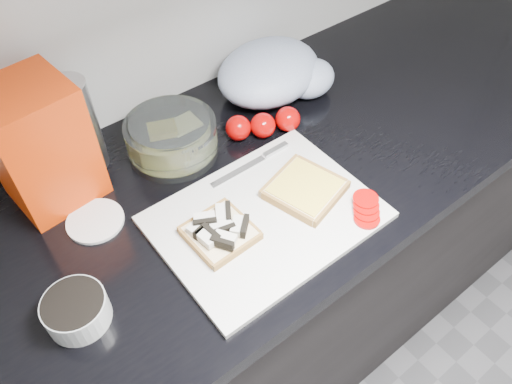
% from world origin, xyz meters
% --- Properties ---
extents(base_cabinet, '(3.50, 0.60, 0.86)m').
position_xyz_m(base_cabinet, '(0.00, 1.20, 0.43)').
color(base_cabinet, black).
rests_on(base_cabinet, ground).
extents(countertop, '(3.50, 0.64, 0.04)m').
position_xyz_m(countertop, '(0.00, 1.20, 0.88)').
color(countertop, black).
rests_on(countertop, base_cabinet).
extents(cutting_board, '(0.40, 0.30, 0.01)m').
position_xyz_m(cutting_board, '(0.00, 1.07, 0.91)').
color(cutting_board, silver).
rests_on(cutting_board, countertop).
extents(bread_left, '(0.12, 0.12, 0.04)m').
position_xyz_m(bread_left, '(-0.09, 1.09, 0.92)').
color(bread_left, beige).
rests_on(bread_left, cutting_board).
extents(bread_right, '(0.16, 0.16, 0.02)m').
position_xyz_m(bread_right, '(0.10, 1.07, 0.92)').
color(bread_right, beige).
rests_on(bread_right, cutting_board).
extents(tomato_slices, '(0.09, 0.09, 0.02)m').
position_xyz_m(tomato_slices, '(0.15, 0.96, 0.92)').
color(tomato_slices, '#A30503').
rests_on(tomato_slices, cutting_board).
extents(knife, '(0.19, 0.02, 0.01)m').
position_xyz_m(knife, '(0.08, 1.19, 0.91)').
color(knife, silver).
rests_on(knife, cutting_board).
extents(seed_tub, '(0.10, 0.10, 0.05)m').
position_xyz_m(seed_tub, '(-0.36, 1.10, 0.93)').
color(seed_tub, '#ACB1B1').
rests_on(seed_tub, countertop).
extents(tub_lid, '(0.12, 0.12, 0.01)m').
position_xyz_m(tub_lid, '(-0.25, 1.26, 0.90)').
color(tub_lid, white).
rests_on(tub_lid, countertop).
extents(glass_bowl, '(0.19, 0.19, 0.08)m').
position_xyz_m(glass_bowl, '(-0.04, 1.34, 0.94)').
color(glass_bowl, silver).
rests_on(glass_bowl, countertop).
extents(bread_bag, '(0.17, 0.16, 0.24)m').
position_xyz_m(bread_bag, '(-0.28, 1.38, 1.02)').
color(bread_bag, red).
rests_on(bread_bag, countertop).
extents(steel_canister, '(0.08, 0.08, 0.20)m').
position_xyz_m(steel_canister, '(-0.19, 1.42, 1.00)').
color(steel_canister, silver).
rests_on(steel_canister, countertop).
extents(grocery_bag, '(0.30, 0.25, 0.12)m').
position_xyz_m(grocery_bag, '(0.26, 1.36, 0.96)').
color(grocery_bag, '#B1BDDA').
rests_on(grocery_bag, countertop).
extents(whole_tomatoes, '(0.16, 0.10, 0.06)m').
position_xyz_m(whole_tomatoes, '(0.15, 1.26, 0.93)').
color(whole_tomatoes, '#A30503').
rests_on(whole_tomatoes, countertop).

